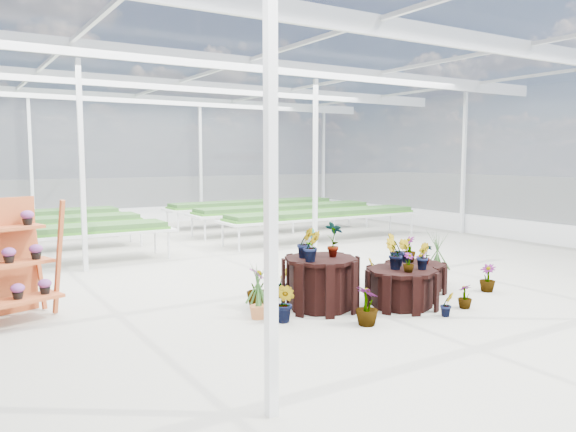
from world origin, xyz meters
TOP-DOWN VIEW (x-y plane):
  - ground_plane at (0.00, 0.00)m, footprint 24.00×24.00m
  - greenhouse_shell at (0.00, 0.00)m, footprint 18.00×24.00m
  - steel_frame at (0.00, 0.00)m, footprint 18.00×24.00m
  - nursery_benches at (0.00, 7.20)m, footprint 16.00×7.00m
  - plinth_tall at (-0.41, -1.13)m, footprint 1.62×1.62m
  - plinth_mid at (0.79, -1.73)m, footprint 1.53×1.53m
  - plinth_low at (1.79, -1.03)m, footprint 1.46×1.46m
  - nursery_plants at (0.50, -1.04)m, footprint 4.76×2.84m

SIDE VIEW (x-z plane):
  - ground_plane at x=0.00m, z-range 0.00..0.00m
  - plinth_low at x=1.79m, z-range 0.00..0.50m
  - plinth_mid at x=0.79m, z-range 0.00..0.63m
  - plinth_tall at x=-0.41m, z-range 0.00..0.84m
  - nursery_benches at x=0.00m, z-range 0.00..0.84m
  - nursery_plants at x=0.50m, z-range -0.18..1.25m
  - greenhouse_shell at x=0.00m, z-range 0.00..4.50m
  - steel_frame at x=0.00m, z-range 0.00..4.50m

